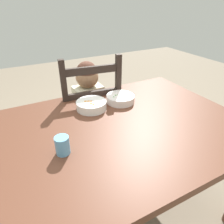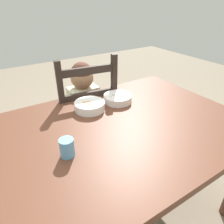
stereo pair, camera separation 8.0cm
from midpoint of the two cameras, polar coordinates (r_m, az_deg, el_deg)
The scene contains 8 objects.
ground_plane at distance 1.63m, azimuth -1.72°, elevation -26.33°, with size 8.00×8.00×0.00m, color #7C6E5B.
dining_table at distance 1.15m, azimuth -2.19°, elevation -8.18°, with size 1.52×1.00×0.73m.
dining_chair at distance 1.69m, azimuth -8.63°, elevation -2.41°, with size 0.47×0.47×1.01m.
child_figure at distance 1.62m, azimuth -8.79°, elevation 2.31°, with size 0.32×0.31×0.93m.
bowl_of_peas at distance 1.37m, azimuth -0.10°, elevation 3.82°, with size 0.19×0.19×0.05m.
bowl_of_carrots at distance 1.28m, azimuth -7.95°, elevation 1.71°, with size 0.19×0.19×0.05m.
spoon at distance 1.34m, azimuth -6.34°, elevation 1.95°, with size 0.14×0.05×0.01m.
drinking_cup at distance 0.94m, azimuth -14.77°, elevation -9.58°, with size 0.06×0.06×0.09m, color #5EA3D5.
Camera 2 is at (-0.49, -0.77, 1.35)m, focal length 33.08 mm.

